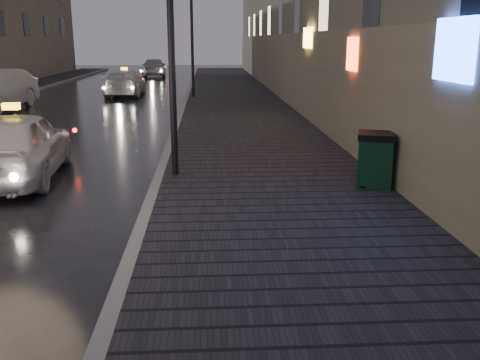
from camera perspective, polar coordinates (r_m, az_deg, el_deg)
The scene contains 8 objects.
sidewalk at distance 26.34m, azimuth -0.53°, elevation 8.52°, with size 4.60×58.00×0.15m, color black.
curb at distance 26.33m, azimuth -5.81°, elevation 8.44°, with size 0.20×58.00×0.15m, color slate.
lamp_near at distance 11.18m, azimuth -7.45°, elevation 17.45°, with size 0.36×0.36×5.28m.
lamp_far at distance 27.16m, azimuth -5.16°, elevation 15.86°, with size 0.36×0.36×5.28m.
trash_bin at distance 10.72m, azimuth 14.21°, elevation 2.17°, with size 0.86×0.86×1.06m.
taxi_near at distance 12.40m, azimuth -22.86°, elevation 3.45°, with size 1.79×4.45×1.51m, color #BCBBC2.
taxi_mid at distance 29.89m, azimuth -12.17°, elevation 10.10°, with size 1.90×4.67×1.36m, color silver.
car_far at distance 44.31m, azimuth -9.15°, elevation 11.78°, with size 1.82×4.54×1.55m, color gray.
Camera 1 is at (2.56, -5.15, 2.94)m, focal length 40.00 mm.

